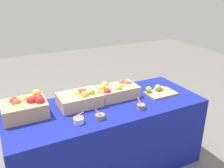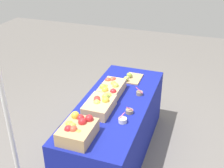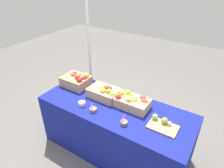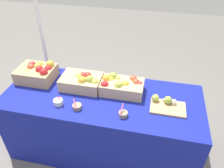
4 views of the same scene
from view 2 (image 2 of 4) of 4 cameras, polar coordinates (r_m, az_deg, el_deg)
The scene contains 10 objects.
ground_plane at distance 3.75m, azimuth 0.57°, elevation -13.19°, with size 10.00×10.00×0.00m, color slate.
table at distance 3.52m, azimuth 0.60°, elevation -8.66°, with size 1.90×0.76×0.74m, color navy.
apple_crate_left at distance 2.75m, azimuth -6.82°, elevation -9.01°, with size 0.37×0.29×0.20m.
apple_crate_middle at distance 3.13m, azimuth -2.41°, elevation -4.13°, with size 0.39×0.27×0.17m.
apple_crate_right at distance 3.45m, azimuth -0.15°, elevation -0.74°, with size 0.40×0.25×0.16m.
cutting_board_front at distance 3.80m, azimuth 3.81°, elevation 1.23°, with size 0.31×0.20×0.09m.
sample_bowl_near at distance 2.97m, azimuth 2.10°, elevation -7.13°, with size 0.09×0.09×0.10m.
sample_bowl_mid at distance 3.45m, azimuth 5.42°, elevation -1.78°, with size 0.08×0.10×0.11m.
sample_bowl_far at distance 3.11m, azimuth 3.44°, elevation -5.38°, with size 0.08×0.09×0.09m.
tent_pole at distance 2.80m, azimuth -19.90°, elevation -6.18°, with size 0.04×0.04×1.95m, color white.
Camera 2 is at (-2.68, -0.89, 2.47)m, focal length 46.47 mm.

